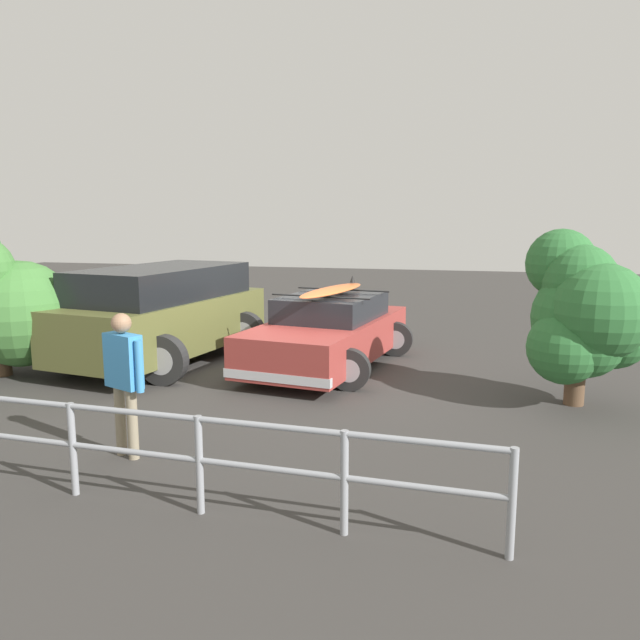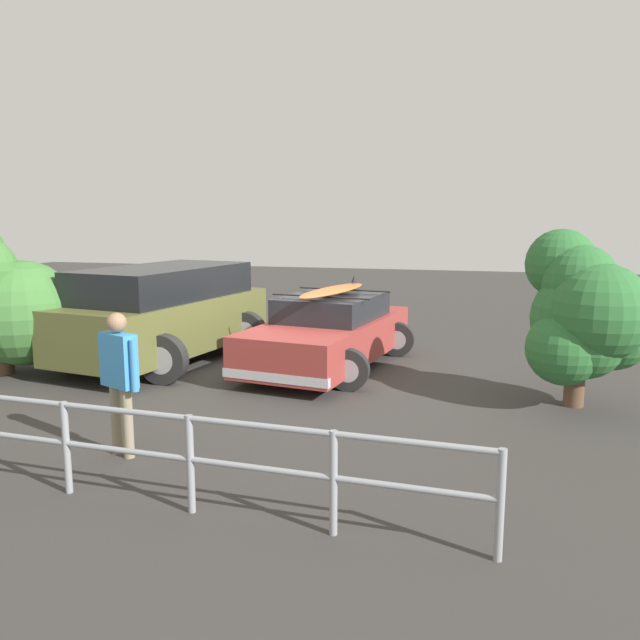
{
  "view_description": "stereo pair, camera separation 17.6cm",
  "coord_description": "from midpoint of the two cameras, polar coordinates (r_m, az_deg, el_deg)",
  "views": [
    {
      "loc": [
        -2.93,
        10.02,
        2.68
      ],
      "look_at": [
        -0.42,
        -0.08,
        0.95
      ],
      "focal_mm": 35.0,
      "sensor_mm": 36.0,
      "label": 1
    },
    {
      "loc": [
        -3.11,
        9.98,
        2.68
      ],
      "look_at": [
        -0.42,
        -0.08,
        0.95
      ],
      "focal_mm": 35.0,
      "sensor_mm": 36.0,
      "label": 2
    }
  ],
  "objects": [
    {
      "name": "ground_plane",
      "position": [
        10.79,
        -2.73,
        -5.01
      ],
      "size": [
        44.0,
        44.0,
        0.02
      ],
      "primitive_type": "cube",
      "color": "#383533",
      "rests_on": "ground"
    },
    {
      "name": "bush_near_left",
      "position": [
        9.39,
        22.6,
        0.47
      ],
      "size": [
        1.7,
        1.76,
        2.51
      ],
      "color": "brown",
      "rests_on": "ground"
    },
    {
      "name": "suv_car",
      "position": [
        11.86,
        -14.51,
        0.64
      ],
      "size": [
        3.11,
        4.68,
        1.78
      ],
      "color": "brown",
      "rests_on": "ground"
    },
    {
      "name": "person_bystander",
      "position": [
        7.28,
        -18.17,
        -4.51
      ],
      "size": [
        0.6,
        0.35,
        1.64
      ],
      "color": "gray",
      "rests_on": "ground"
    },
    {
      "name": "railing_fence",
      "position": [
        6.57,
        -22.46,
        -9.66
      ],
      "size": [
        8.18,
        0.44,
        0.93
      ],
      "color": "gray",
      "rests_on": "ground"
    },
    {
      "name": "sedan_car",
      "position": [
        11.21,
        0.36,
        -1.11
      ],
      "size": [
        2.8,
        4.51,
        1.57
      ],
      "color": "#9E3833",
      "rests_on": "ground"
    }
  ]
}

